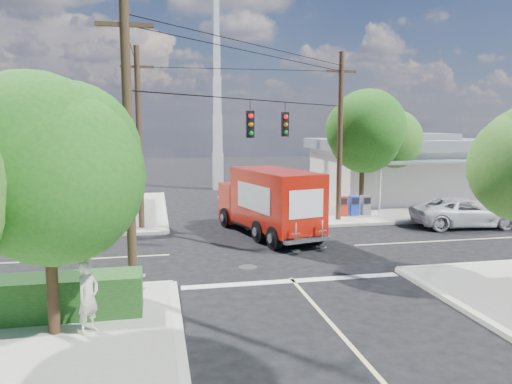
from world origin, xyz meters
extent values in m
plane|color=black|center=(0.00, 0.00, 0.00)|extent=(120.00, 120.00, 0.00)
cube|color=#A09B90|center=(11.00, 11.00, 0.07)|extent=(14.00, 14.00, 0.14)
cube|color=beige|center=(4.00, 11.00, 0.07)|extent=(0.25, 14.00, 0.14)
cube|color=beige|center=(11.00, 4.00, 0.07)|extent=(14.00, 0.25, 0.14)
cube|color=#A09B90|center=(-11.00, 11.00, 0.07)|extent=(14.00, 14.00, 0.14)
cube|color=beige|center=(-4.00, 11.00, 0.07)|extent=(0.25, 14.00, 0.14)
cube|color=beige|center=(-11.00, 4.00, 0.07)|extent=(14.00, 0.25, 0.14)
cube|color=beige|center=(0.00, 10.00, 0.01)|extent=(0.12, 12.00, 0.01)
cube|color=beige|center=(0.00, -10.00, 0.01)|extent=(0.12, 12.00, 0.01)
cube|color=beige|center=(10.00, 0.00, 0.01)|extent=(12.00, 0.12, 0.01)
cube|color=beige|center=(-10.00, 0.00, 0.01)|extent=(12.00, 0.12, 0.01)
cube|color=silver|center=(0.00, -4.30, 0.01)|extent=(7.50, 0.40, 0.01)
cube|color=silver|center=(12.50, 12.00, 1.84)|extent=(11.00, 8.00, 3.40)
cube|color=gray|center=(12.50, 12.00, 3.89)|extent=(11.80, 8.80, 0.70)
cube|color=gray|center=(12.50, 12.00, 4.39)|extent=(6.05, 4.40, 0.50)
cube|color=gray|center=(12.50, 7.10, 3.04)|extent=(9.90, 1.80, 0.15)
cylinder|color=silver|center=(8.10, 6.30, 1.59)|extent=(0.12, 0.12, 2.90)
cube|color=beige|center=(-12.00, 12.50, 1.74)|extent=(10.00, 8.00, 3.20)
cube|color=gray|center=(-12.00, 12.50, 3.69)|extent=(10.80, 8.80, 0.70)
cube|color=gray|center=(-12.00, 12.50, 4.19)|extent=(5.50, 4.40, 0.50)
cube|color=gray|center=(-12.00, 7.60, 2.84)|extent=(9.00, 1.80, 0.15)
cylinder|color=silver|center=(-8.00, 6.80, 1.49)|extent=(0.12, 0.12, 2.70)
cube|color=silver|center=(0.50, 20.00, 1.50)|extent=(0.80, 0.80, 3.00)
cube|color=silver|center=(0.50, 20.00, 4.50)|extent=(0.70, 0.70, 3.00)
cube|color=silver|center=(0.50, 20.00, 7.50)|extent=(0.60, 0.60, 3.00)
cube|color=silver|center=(0.50, 20.00, 10.50)|extent=(0.50, 0.50, 3.00)
cube|color=silver|center=(0.50, 20.00, 13.50)|extent=(0.40, 0.40, 3.00)
cylinder|color=#422D1C|center=(-7.00, -7.50, 2.00)|extent=(0.28, 0.28, 3.71)
sphere|color=#1B5416|center=(-7.00, -7.50, 4.32)|extent=(3.71, 3.71, 3.71)
sphere|color=#1B5416|center=(-7.40, -7.30, 4.55)|extent=(3.02, 3.02, 3.02)
sphere|color=#1B5416|center=(-6.65, -7.80, 4.20)|extent=(3.25, 3.25, 3.25)
cylinder|color=#422D1C|center=(7.20, 6.80, 2.19)|extent=(0.28, 0.28, 4.10)
sphere|color=#1B5416|center=(7.20, 6.80, 4.75)|extent=(4.10, 4.10, 4.10)
sphere|color=#1B5416|center=(6.80, 7.00, 5.00)|extent=(3.33, 3.33, 3.33)
sphere|color=#1B5416|center=(7.55, 6.50, 4.62)|extent=(3.58, 3.58, 3.58)
cylinder|color=#422D1C|center=(9.80, 9.00, 1.93)|extent=(0.28, 0.28, 3.58)
sphere|color=#326B20|center=(9.80, 9.00, 4.17)|extent=(3.58, 3.58, 3.58)
sphere|color=#326B20|center=(9.40, 9.20, 4.40)|extent=(2.91, 2.91, 2.91)
sphere|color=#326B20|center=(10.15, 8.70, 4.06)|extent=(3.14, 3.14, 3.14)
cylinder|color=#422D1C|center=(-7.50, 7.50, 2.64)|extent=(0.24, 0.24, 5.00)
cone|color=#265E20|center=(-6.60, 7.50, 5.24)|extent=(0.50, 2.06, 0.98)
cone|color=#265E20|center=(-6.94, 8.20, 5.24)|extent=(1.92, 1.68, 0.98)
cone|color=#265E20|center=(-7.70, 8.38, 5.24)|extent=(2.12, 0.95, 0.98)
cone|color=#265E20|center=(-8.31, 7.89, 5.24)|extent=(1.34, 2.07, 0.98)
cone|color=#265E20|center=(-8.31, 7.11, 5.24)|extent=(1.34, 2.07, 0.98)
cone|color=#265E20|center=(-7.70, 6.62, 5.24)|extent=(2.12, 0.95, 0.98)
cone|color=#265E20|center=(-6.94, 6.80, 5.24)|extent=(1.92, 1.68, 0.98)
cylinder|color=#422D1C|center=(-9.50, 9.00, 2.44)|extent=(0.24, 0.24, 4.60)
cone|color=#265E20|center=(-8.60, 9.00, 4.84)|extent=(0.50, 2.06, 0.98)
cone|color=#265E20|center=(-8.94, 9.70, 4.84)|extent=(1.92, 1.68, 0.98)
cone|color=#265E20|center=(-9.70, 9.88, 4.84)|extent=(2.12, 0.95, 0.98)
cone|color=#265E20|center=(-10.31, 9.39, 4.84)|extent=(1.34, 2.07, 0.98)
cone|color=#265E20|center=(-10.31, 8.61, 4.84)|extent=(1.34, 2.07, 0.98)
cone|color=#265E20|center=(-9.70, 8.12, 4.84)|extent=(2.12, 0.95, 0.98)
cone|color=#265E20|center=(-8.94, 8.30, 4.84)|extent=(1.92, 1.68, 0.98)
cylinder|color=#473321|center=(-5.20, -5.20, 4.50)|extent=(0.28, 0.28, 9.00)
cube|color=#473321|center=(-5.20, -5.20, 8.00)|extent=(1.60, 0.12, 0.12)
cylinder|color=#473321|center=(5.20, 5.20, 4.50)|extent=(0.28, 0.28, 9.00)
cube|color=#473321|center=(5.20, 5.20, 8.00)|extent=(1.60, 0.12, 0.12)
cylinder|color=#473321|center=(-5.20, 5.20, 4.50)|extent=(0.28, 0.28, 9.00)
cube|color=#473321|center=(-5.20, 5.20, 8.00)|extent=(1.60, 0.12, 0.12)
cylinder|color=black|center=(0.00, 0.00, 6.20)|extent=(10.43, 10.43, 0.04)
cube|color=black|center=(-0.80, -0.80, 5.25)|extent=(0.30, 0.24, 1.05)
sphere|color=red|center=(-0.80, -0.94, 5.58)|extent=(0.20, 0.20, 0.20)
cube|color=black|center=(1.10, 1.10, 5.25)|extent=(0.30, 0.24, 1.05)
sphere|color=red|center=(1.10, 0.96, 5.58)|extent=(0.20, 0.20, 0.20)
cube|color=silver|center=(-7.80, -5.60, 0.49)|extent=(5.94, 0.05, 0.08)
cube|color=silver|center=(-7.80, -5.60, 0.89)|extent=(5.94, 0.05, 0.08)
cube|color=silver|center=(-5.00, -5.60, 0.64)|extent=(0.09, 0.06, 1.00)
cube|color=#153F12|center=(-8.00, -6.40, 0.69)|extent=(6.20, 1.20, 1.10)
cube|color=red|center=(5.80, 6.20, 0.69)|extent=(0.50, 0.50, 1.10)
cube|color=#183BA7|center=(6.50, 6.20, 0.69)|extent=(0.50, 0.50, 1.10)
cube|color=slate|center=(7.20, 6.20, 0.69)|extent=(0.50, 0.50, 1.10)
cube|color=black|center=(0.71, 2.78, 0.50)|extent=(3.82, 7.38, 0.23)
cube|color=#AB1408|center=(0.01, 5.46, 1.23)|extent=(2.50, 2.05, 2.00)
cube|color=black|center=(-0.15, 6.07, 1.59)|extent=(1.90, 0.70, 0.86)
cube|color=silver|center=(-0.20, 6.25, 0.59)|extent=(2.05, 0.64, 0.32)
cube|color=#AB1408|center=(0.92, 1.99, 1.86)|extent=(3.53, 5.67, 2.63)
cube|color=white|center=(2.03, 2.28, 2.00)|extent=(0.85, 3.17, 1.18)
cube|color=white|center=(-0.20, 1.70, 2.00)|extent=(0.85, 3.17, 1.18)
cube|color=white|center=(1.59, -0.58, 2.00)|extent=(1.59, 0.43, 1.18)
cube|color=silver|center=(1.62, -0.69, 0.50)|extent=(2.17, 0.77, 0.16)
cube|color=silver|center=(1.04, -0.96, 0.86)|extent=(0.41, 0.16, 0.91)
cube|color=silver|center=(2.27, -0.64, 0.86)|extent=(0.41, 0.16, 0.91)
cylinder|color=black|center=(-0.97, 5.06, 0.50)|extent=(0.53, 1.04, 1.00)
cylinder|color=black|center=(1.05, 5.59, 0.50)|extent=(0.53, 1.04, 1.00)
cylinder|color=black|center=(0.37, -0.03, 0.50)|extent=(0.53, 1.04, 1.00)
cylinder|color=black|center=(2.39, 0.50, 0.50)|extent=(0.53, 1.04, 1.00)
imported|color=silver|center=(11.17, 2.69, 0.75)|extent=(5.59, 2.95, 1.50)
imported|color=beige|center=(-6.16, -7.66, 1.04)|extent=(0.73, 0.79, 1.80)
camera|label=1|loc=(-4.46, -20.00, 5.24)|focal=35.00mm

